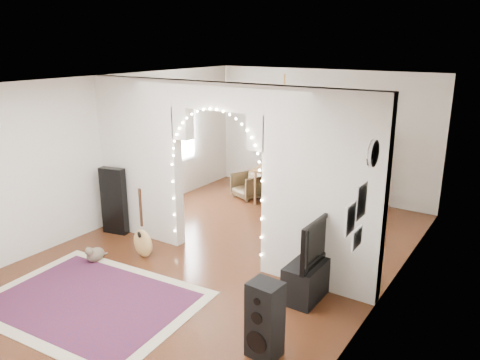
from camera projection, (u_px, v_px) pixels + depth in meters
The scene contains 23 objects.
floor at pixel (220, 256), 7.38m from camera, with size 7.50×7.50×0.00m, color black.
ceiling at pixel (218, 82), 6.61m from camera, with size 5.00×7.50×0.02m, color white.
wall_back at pixel (322, 134), 10.00m from camera, with size 5.00×0.02×2.70m, color silver.
wall_left at pixel (105, 153), 8.31m from camera, with size 0.02×7.50×2.70m, color silver.
wall_right at pixel (386, 204), 5.68m from camera, with size 0.02×7.50×2.70m, color silver.
divider_wall at pixel (219, 169), 6.97m from camera, with size 5.00×0.20×2.70m.
fairy_lights at pixel (214, 162), 6.83m from camera, with size 1.64×0.04×1.60m, color #FFEABF, non-canonical shape.
window at pixel (173, 129), 9.69m from camera, with size 0.04×1.20×1.40m, color white.
wall_clock at pixel (374, 154), 5.00m from camera, with size 0.31×0.31×0.03m, color white.
picture_frames at pixel (357, 217), 4.85m from camera, with size 0.02×0.50×0.70m, color white, non-canonical shape.
ceiling_fan at pixel (284, 91), 8.30m from camera, with size 1.10×1.10×0.30m, color gold, non-canonical shape.
area_rug at pixel (91, 301), 6.07m from camera, with size 2.71×2.02×0.02m, color maroon.
guitar_case at pixel (114, 201), 8.11m from camera, with size 0.45×0.15×1.18m, color black.
acoustic_guitar at pixel (142, 232), 7.23m from camera, with size 0.40×0.26×0.95m.
tabby_cat at pixel (95, 254), 7.15m from camera, with size 0.24×0.46×0.30m.
floor_speaker at pixel (265, 320), 4.93m from camera, with size 0.35×0.32×0.86m.
media_console at pixel (311, 276), 6.23m from camera, with size 0.40×1.00×0.50m, color black.
tv at pixel (313, 237), 6.07m from camera, with size 1.07×0.14×0.62m, color black.
bookcase at pixel (347, 167), 9.60m from camera, with size 1.49×0.38×1.53m, color beige.
dining_table at pixel (285, 172), 9.55m from camera, with size 1.29×0.95×0.76m.
flower_vase at pixel (285, 164), 9.50m from camera, with size 0.18×0.18×0.19m, color silver.
dining_chair_left at pixel (248, 186), 10.05m from camera, with size 0.58×0.59×0.54m, color #473923.
dining_chair_right at pixel (300, 189), 9.81m from camera, with size 0.57×0.59×0.53m, color #473923.
Camera 1 is at (3.95, -5.46, 3.25)m, focal length 35.00 mm.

